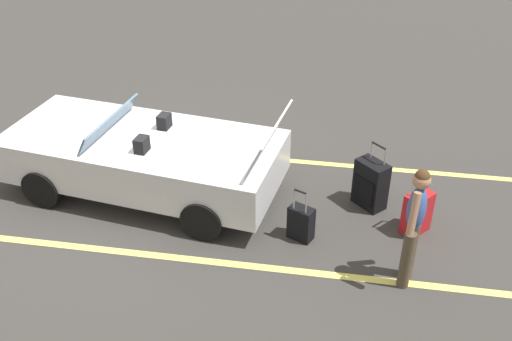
% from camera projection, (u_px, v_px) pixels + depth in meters
% --- Properties ---
extents(ground_plane, '(80.00, 80.00, 0.00)m').
position_uv_depth(ground_plane, '(148.00, 190.00, 9.16)').
color(ground_plane, '#383533').
extents(lot_line_near, '(18.00, 0.12, 0.01)m').
position_uv_depth(lot_line_near, '(170.00, 151.00, 10.17)').
color(lot_line_near, '#EAE066').
rests_on(lot_line_near, ground_plane).
extents(lot_line_mid, '(18.00, 0.12, 0.01)m').
position_uv_depth(lot_line_mid, '(113.00, 251.00, 7.92)').
color(lot_line_mid, '#EAE066').
rests_on(lot_line_mid, ground_plane).
extents(convertible_car, '(4.37, 2.34, 1.52)m').
position_uv_depth(convertible_car, '(132.00, 155.00, 8.89)').
color(convertible_car, silver).
rests_on(convertible_car, ground_plane).
extents(suitcase_large_black, '(0.54, 0.53, 1.01)m').
position_uv_depth(suitcase_large_black, '(371.00, 184.00, 8.62)').
color(suitcase_large_black, black).
rests_on(suitcase_large_black, ground_plane).
extents(suitcase_medium_bright, '(0.45, 0.46, 0.92)m').
position_uv_depth(suitcase_medium_bright, '(417.00, 213.00, 8.12)').
color(suitcase_medium_bright, red).
rests_on(suitcase_medium_bright, ground_plane).
extents(suitcase_small_carryon, '(0.39, 0.33, 0.82)m').
position_uv_depth(suitcase_small_carryon, '(301.00, 223.00, 8.03)').
color(suitcase_small_carryon, black).
rests_on(suitcase_small_carryon, ground_plane).
extents(traveler_person, '(0.30, 0.60, 1.65)m').
position_uv_depth(traveler_person, '(414.00, 222.00, 6.95)').
color(traveler_person, '#4C3F2D').
rests_on(traveler_person, ground_plane).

